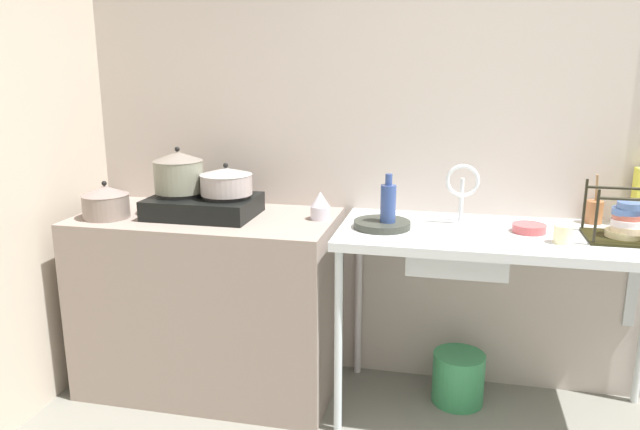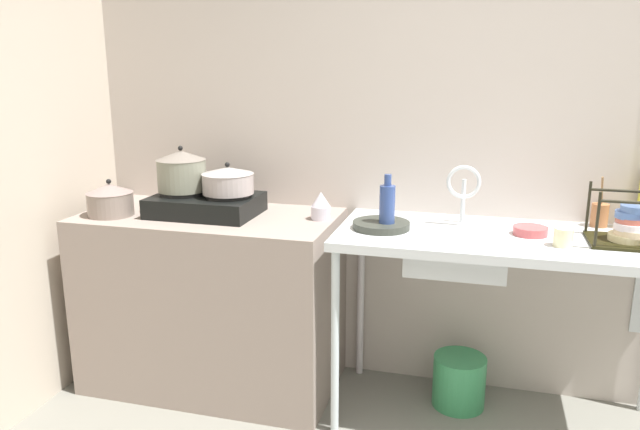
# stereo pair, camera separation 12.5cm
# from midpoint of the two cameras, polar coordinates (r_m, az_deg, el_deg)

# --- Properties ---
(wall_back) EXTENTS (5.58, 0.10, 2.55)m
(wall_back) POSITION_cam_midpoint_polar(r_m,az_deg,el_deg) (3.04, 21.38, 6.90)
(wall_back) COLOR #BCB0A6
(wall_back) RESTS_ON ground
(counter_concrete) EXTENTS (1.24, 0.64, 0.90)m
(counter_concrete) POSITION_cam_midpoint_polar(r_m,az_deg,el_deg) (3.11, -11.53, -8.12)
(counter_concrete) COLOR gray
(counter_concrete) RESTS_ON ground
(counter_sink) EXTENTS (1.45, 0.64, 0.90)m
(counter_sink) POSITION_cam_midpoint_polar(r_m,az_deg,el_deg) (2.74, 15.89, -3.01)
(counter_sink) COLOR silver
(counter_sink) RESTS_ON ground
(stove) EXTENTS (0.50, 0.36, 0.11)m
(stove) POSITION_cam_midpoint_polar(r_m,az_deg,el_deg) (2.96, -12.19, 0.91)
(stove) COLOR black
(stove) RESTS_ON counter_concrete
(pot_on_left_burner) EXTENTS (0.24, 0.24, 0.22)m
(pot_on_left_burner) POSITION_cam_midpoint_polar(r_m,az_deg,el_deg) (2.98, -14.47, 3.99)
(pot_on_left_burner) COLOR gray
(pot_on_left_burner) RESTS_ON stove
(pot_on_right_burner) EXTENTS (0.25, 0.25, 0.15)m
(pot_on_right_burner) POSITION_cam_midpoint_polar(r_m,az_deg,el_deg) (2.89, -10.13, 3.19)
(pot_on_right_burner) COLOR #A19593
(pot_on_right_burner) RESTS_ON stove
(pot_beside_stove) EXTENTS (0.22, 0.22, 0.18)m
(pot_beside_stove) POSITION_cam_midpoint_polar(r_m,az_deg,el_deg) (3.05, -20.80, 1.19)
(pot_beside_stove) COLOR gray
(pot_beside_stove) RESTS_ON counter_concrete
(percolator) EXTENTS (0.09, 0.09, 0.13)m
(percolator) POSITION_cam_midpoint_polar(r_m,az_deg,el_deg) (2.83, -1.24, 0.85)
(percolator) COLOR silver
(percolator) RESTS_ON counter_concrete
(sink_basin) EXTENTS (0.42, 0.36, 0.16)m
(sink_basin) POSITION_cam_midpoint_polar(r_m,az_deg,el_deg) (2.70, 11.58, -3.20)
(sink_basin) COLOR silver
(sink_basin) RESTS_ON counter_sink
(faucet) EXTENTS (0.15, 0.09, 0.28)m
(faucet) POSITION_cam_midpoint_polar(r_m,az_deg,el_deg) (2.79, 12.12, 2.90)
(faucet) COLOR silver
(faucet) RESTS_ON counter_sink
(frying_pan) EXTENTS (0.26, 0.26, 0.03)m
(frying_pan) POSITION_cam_midpoint_polar(r_m,az_deg,el_deg) (2.70, 4.58, -0.90)
(frying_pan) COLOR #32352E
(frying_pan) RESTS_ON counter_sink
(dish_rack) EXTENTS (0.31, 0.25, 0.23)m
(dish_rack) POSITION_cam_midpoint_polar(r_m,az_deg,el_deg) (2.77, 25.96, -0.86)
(dish_rack) COLOR black
(dish_rack) RESTS_ON counter_sink
(cup_by_rack) EXTENTS (0.08, 0.08, 0.08)m
(cup_by_rack) POSITION_cam_midpoint_polar(r_m,az_deg,el_deg) (2.62, 20.81, -1.73)
(cup_by_rack) COLOR beige
(cup_by_rack) RESTS_ON counter_sink
(small_bowl_on_drainboard) EXTENTS (0.14, 0.14, 0.04)m
(small_bowl_on_drainboard) POSITION_cam_midpoint_polar(r_m,az_deg,el_deg) (2.75, 18.01, -1.21)
(small_bowl_on_drainboard) COLOR #B84D50
(small_bowl_on_drainboard) RESTS_ON counter_sink
(bottle_by_sink) EXTENTS (0.07, 0.07, 0.25)m
(bottle_by_sink) POSITION_cam_midpoint_polar(r_m,az_deg,el_deg) (2.66, 5.14, 0.87)
(bottle_by_sink) COLOR navy
(bottle_by_sink) RESTS_ON counter_sink
(utensil_jar) EXTENTS (0.07, 0.08, 0.23)m
(utensil_jar) POSITION_cam_midpoint_polar(r_m,az_deg,el_deg) (3.01, 23.52, 0.30)
(utensil_jar) COLOR #A3643B
(utensil_jar) RESTS_ON counter_sink
(bucket_on_floor) EXTENTS (0.25, 0.25, 0.25)m
(bucket_on_floor) POSITION_cam_midpoint_polar(r_m,az_deg,el_deg) (3.09, 11.82, -14.90)
(bucket_on_floor) COLOR #358C55
(bucket_on_floor) RESTS_ON ground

